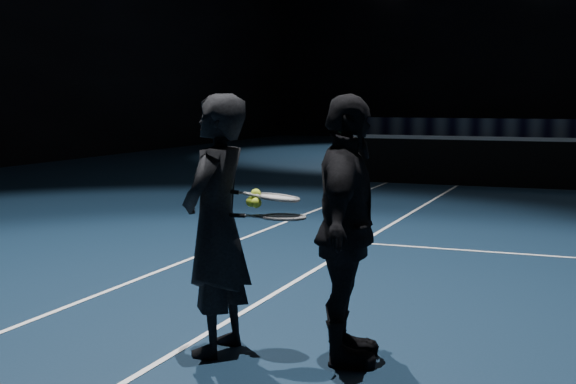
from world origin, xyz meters
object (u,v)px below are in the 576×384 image
at_px(racket_upper, 278,197).
at_px(player_a, 216,225).
at_px(tennis_balls, 254,200).
at_px(racket_lower, 284,217).
at_px(player_b, 346,230).

bearing_deg(racket_upper, player_a, -178.29).
distance_m(player_a, tennis_balls, 0.31).
relative_size(racket_lower, racket_upper, 1.00).
xyz_separation_m(racket_lower, tennis_balls, (-0.19, -0.02, 0.10)).
xyz_separation_m(racket_upper, tennis_balls, (-0.14, -0.06, -0.01)).
bearing_deg(player_b, racket_lower, 86.53).
xyz_separation_m(player_a, player_b, (0.84, 0.12, 0.00)).
bearing_deg(player_a, racket_lower, 98.07).
relative_size(player_b, racket_upper, 2.48).
relative_size(player_a, racket_lower, 2.48).
height_order(player_b, tennis_balls, player_b).
relative_size(player_a, tennis_balls, 14.08).
xyz_separation_m(player_a, tennis_balls, (0.25, 0.04, 0.17)).
distance_m(player_b, racket_lower, 0.41).
height_order(racket_upper, tennis_balls, racket_upper).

